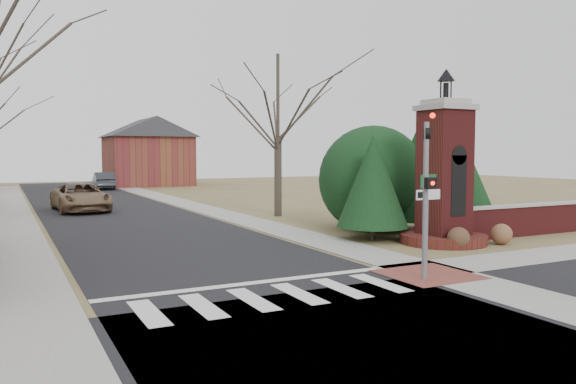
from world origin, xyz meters
TOP-DOWN VIEW (x-y plane):
  - ground at (0.00, 0.00)m, footprint 120.00×120.00m
  - main_street at (0.00, 22.00)m, footprint 8.00×70.00m
  - cross_street at (0.00, -3.00)m, footprint 120.00×8.00m
  - crosswalk_zone at (0.00, 0.80)m, footprint 8.00×2.20m
  - stop_bar at (0.00, 2.30)m, footprint 8.00×0.35m
  - sidewalk_right_main at (5.20, 22.00)m, footprint 2.00×60.00m
  - sidewalk_left at (-5.20, 22.00)m, footprint 2.00×60.00m
  - curb_apron at (4.80, 1.00)m, footprint 2.40×2.40m
  - traffic_signal_pole at (4.30, 0.57)m, footprint 0.28×0.41m
  - sign_post at (5.59, 1.99)m, footprint 0.90×0.07m
  - brick_gate_monument at (9.00, 4.99)m, footprint 3.20×3.20m
  - brick_garden_wall at (13.50, 5.00)m, footprint 7.50×0.50m
  - house_distant_right at (7.99, 47.99)m, footprint 8.80×8.80m
  - evergreen_near at (7.20, 7.00)m, footprint 2.80×2.80m
  - evergreen_mid at (10.50, 8.20)m, footprint 3.40×3.40m
  - evergreen_far at (12.50, 7.20)m, footprint 2.40×2.40m
  - evergreen_mass at (9.00, 9.50)m, footprint 4.80×4.80m
  - bare_tree_3 at (7.50, 16.00)m, footprint 7.00×7.00m
  - pickup_truck at (-1.60, 23.55)m, footprint 3.02×6.05m
  - distant_car at (2.80, 43.29)m, footprint 2.01×4.98m
  - dry_shrub_left at (8.60, 3.79)m, footprint 0.78×0.78m
  - dry_shrub_right at (10.73, 3.80)m, footprint 0.78×0.78m

SIDE VIEW (x-z plane):
  - ground at x=0.00m, z-range 0.00..0.00m
  - main_street at x=0.00m, z-range 0.00..0.01m
  - cross_street at x=0.00m, z-range 0.00..0.01m
  - crosswalk_zone at x=0.00m, z-range 0.00..0.02m
  - stop_bar at x=0.00m, z-range 0.00..0.02m
  - sidewalk_right_main at x=5.20m, z-range 0.00..0.02m
  - sidewalk_left at x=-5.20m, z-range 0.00..0.02m
  - curb_apron at x=4.80m, z-range 0.00..0.02m
  - dry_shrub_right at x=10.73m, z-range 0.00..0.78m
  - dry_shrub_left at x=8.60m, z-range 0.00..0.78m
  - brick_garden_wall at x=13.50m, z-range 0.01..1.31m
  - distant_car at x=2.80m, z-range 0.00..1.61m
  - pickup_truck at x=-1.60m, z-range 0.00..1.65m
  - evergreen_far at x=12.50m, z-range 0.25..3.55m
  - sign_post at x=5.59m, z-range 0.57..3.32m
  - brick_gate_monument at x=9.00m, z-range -1.07..5.40m
  - evergreen_near at x=7.20m, z-range 0.25..4.35m
  - evergreen_mass at x=9.00m, z-range 0.00..4.80m
  - traffic_signal_pole at x=4.30m, z-range 0.34..4.84m
  - evergreen_mid at x=10.50m, z-range 0.25..4.95m
  - house_distant_right at x=7.99m, z-range 0.00..7.30m
  - bare_tree_3 at x=7.50m, z-range 1.84..11.54m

